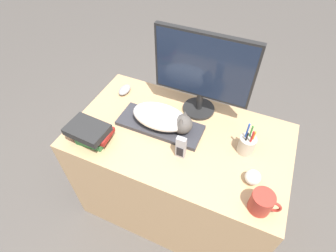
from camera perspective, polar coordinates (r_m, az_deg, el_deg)
The scene contains 11 objects.
ground_plane at distance 1.97m, azimuth -2.46°, elevation -24.26°, with size 12.00×12.00×0.00m, color #4C4742.
desk at distance 1.75m, azimuth 2.05°, elevation -10.30°, with size 1.20×0.69×0.78m.
keyboard at distance 1.47m, azimuth -1.75°, elevation 0.18°, with size 0.48×0.18×0.02m.
cat at distance 1.41m, azimuth -0.94°, elevation 1.79°, with size 0.34×0.18×0.13m.
monitor at distance 1.40m, azimuth 7.62°, elevation 11.89°, with size 0.54×0.19×0.49m.
computer_mouse at distance 1.70m, azimuth -9.41°, elevation 7.79°, with size 0.06×0.11×0.04m.
coffee_mug at distance 1.22m, azimuth 19.77°, elevation -15.37°, with size 0.13×0.10×0.10m.
pen_cup at distance 1.38m, azimuth 16.77°, elevation -3.85°, with size 0.09×0.09×0.19m.
baseball at distance 1.30m, azimuth 17.98°, elevation -10.56°, with size 0.07×0.07×0.07m.
phone at distance 1.30m, azimuth 2.82°, elevation -4.72°, with size 0.05×0.03×0.14m.
book_stack at distance 1.43m, azimuth -16.55°, elevation -1.32°, with size 0.22×0.17×0.11m.
Camera 1 is at (0.32, -0.53, 1.87)m, focal length 28.00 mm.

